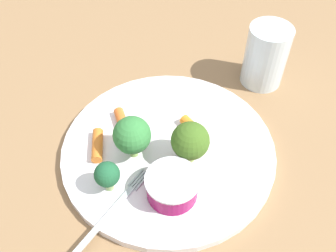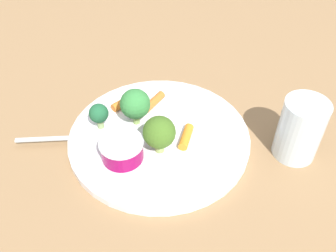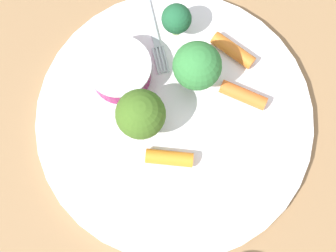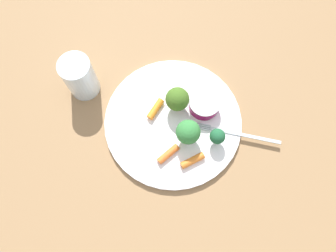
{
  "view_description": "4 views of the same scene",
  "coord_description": "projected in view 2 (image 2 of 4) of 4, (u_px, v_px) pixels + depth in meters",
  "views": [
    {
      "loc": [
        0.17,
        0.24,
        0.39
      ],
      "look_at": [
        -0.01,
        -0.02,
        0.03
      ],
      "focal_mm": 40.29,
      "sensor_mm": 36.0,
      "label": 1
    },
    {
      "loc": [
        -0.13,
        0.38,
        0.41
      ],
      "look_at": [
        -0.01,
        -0.01,
        0.02
      ],
      "focal_mm": 39.66,
      "sensor_mm": 36.0,
      "label": 2
    },
    {
      "loc": [
        -0.12,
        -0.01,
        0.47
      ],
      "look_at": [
        -0.01,
        0.0,
        0.02
      ],
      "focal_mm": 52.26,
      "sensor_mm": 36.0,
      "label": 3
    },
    {
      "loc": [
        0.1,
        -0.18,
        0.6
      ],
      "look_at": [
        -0.0,
        -0.02,
        0.02
      ],
      "focal_mm": 33.51,
      "sensor_mm": 36.0,
      "label": 4
    }
  ],
  "objects": [
    {
      "name": "ground_plane",
      "position": [
        159.0,
        140.0,
        0.57
      ],
      "size": [
        2.4,
        2.4,
        0.0
      ],
      "primitive_type": "plane",
      "color": "#916D47"
    },
    {
      "name": "broccoli_floret_2",
      "position": [
        159.0,
        133.0,
        0.51
      ],
      "size": [
        0.05,
        0.05,
        0.06
      ],
      "color": "#91B45A",
      "rests_on": "plate"
    },
    {
      "name": "carrot_stick_2",
      "position": [
        125.0,
        102.0,
        0.61
      ],
      "size": [
        0.04,
        0.05,
        0.01
      ],
      "primitive_type": "cylinder",
      "rotation": [
        1.57,
        0.0,
        2.61
      ],
      "color": "orange",
      "rests_on": "plate"
    },
    {
      "name": "broccoli_floret_1",
      "position": [
        99.0,
        114.0,
        0.55
      ],
      "size": [
        0.03,
        0.03,
        0.04
      ],
      "color": "#91B06B",
      "rests_on": "plate"
    },
    {
      "name": "sauce_cup",
      "position": [
        122.0,
        150.0,
        0.52
      ],
      "size": [
        0.06,
        0.06,
        0.03
      ],
      "color": "maroon",
      "rests_on": "plate"
    },
    {
      "name": "drinking_glass",
      "position": [
        300.0,
        129.0,
        0.52
      ],
      "size": [
        0.06,
        0.06,
        0.09
      ],
      "primitive_type": "cylinder",
      "color": "silver",
      "rests_on": "ground_plane"
    },
    {
      "name": "carrot_stick_0",
      "position": [
        186.0,
        136.0,
        0.55
      ],
      "size": [
        0.01,
        0.05,
        0.01
      ],
      "primitive_type": "cylinder",
      "rotation": [
        1.57,
        0.0,
        3.16
      ],
      "color": "orange",
      "rests_on": "plate"
    },
    {
      "name": "plate",
      "position": [
        159.0,
        137.0,
        0.56
      ],
      "size": [
        0.27,
        0.27,
        0.01
      ],
      "primitive_type": "cylinder",
      "color": "white",
      "rests_on": "ground_plane"
    },
    {
      "name": "broccoli_floret_0",
      "position": [
        135.0,
        104.0,
        0.55
      ],
      "size": [
        0.05,
        0.05,
        0.06
      ],
      "color": "#8FB55C",
      "rests_on": "plate"
    },
    {
      "name": "carrot_stick_1",
      "position": [
        154.0,
        102.0,
        0.61
      ],
      "size": [
        0.03,
        0.05,
        0.01
      ],
      "primitive_type": "cylinder",
      "rotation": [
        1.57,
        0.0,
        2.85
      ],
      "color": "orange",
      "rests_on": "plate"
    },
    {
      "name": "fork",
      "position": [
        74.0,
        138.0,
        0.55
      ],
      "size": [
        0.16,
        0.07,
        0.0
      ],
      "color": "silver",
      "rests_on": "plate"
    }
  ]
}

